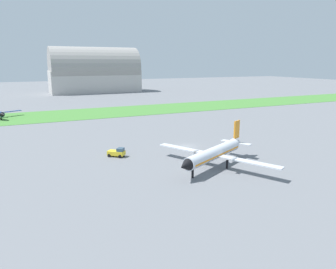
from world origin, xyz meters
name	(u,v)px	position (x,y,z in m)	size (l,w,h in m)	color
ground_plane	(186,146)	(0.00, 0.00, 0.00)	(600.00, 600.00, 0.00)	slate
grass_taxiway_strip	(117,112)	(0.00, 60.52, 0.04)	(360.00, 28.00, 0.08)	#478438
airplane_foreground_turboprop	(215,153)	(-2.51, -16.03, 2.86)	(20.90, 24.03, 7.83)	silver
pushback_tug_near_gate	(117,152)	(-17.61, -1.26, 0.91)	(3.89, 3.73, 1.95)	yellow
hangar_distant	(95,72)	(11.37, 150.35, 13.50)	(57.81, 25.79, 29.66)	#BCB7B2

